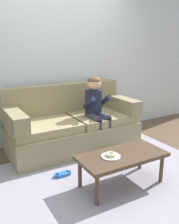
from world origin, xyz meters
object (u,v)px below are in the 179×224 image
person_child (96,106)px  toy_controller (63,175)px  coffee_table (122,158)px  donut (111,154)px  couch (72,126)px

person_child → toy_controller: (-0.81, -0.56, -0.65)m
coffee_table → donut: donut is taller
coffee_table → toy_controller: bearing=135.2°
coffee_table → person_child: person_child is taller
couch → coffee_table: couch is taller
donut → couch: bearing=83.7°
donut → toy_controller: (-0.36, 0.50, -0.39)m
person_child → donut: (-0.45, -1.06, -0.25)m
toy_controller → couch: bearing=78.0°
couch → toy_controller: (-0.50, -0.77, -0.32)m
couch → donut: 1.28m
person_child → couch: bearing=146.5°
couch → toy_controller: bearing=-122.8°
donut → person_child: bearing=66.8°
coffee_table → person_child: size_ratio=0.90×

